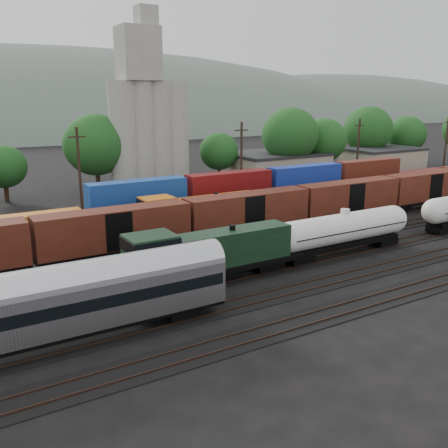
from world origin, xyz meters
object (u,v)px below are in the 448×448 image
green_locomotive (200,255)px  tank_car_a (344,230)px  orange_locomotive (193,212)px  passenger_coach (54,302)px  grain_silo (149,124)px

green_locomotive → tank_car_a: green_locomotive is taller
green_locomotive → orange_locomotive: green_locomotive is taller
passenger_coach → orange_locomotive: size_ratio=1.29×
passenger_coach → grain_silo: bearing=60.6°
green_locomotive → passenger_coach: (-13.04, -5.00, 0.52)m
green_locomotive → orange_locomotive: (7.21, 15.00, -0.15)m
green_locomotive → grain_silo: 43.83m
tank_car_a → grain_silo: size_ratio=0.59×
tank_car_a → grain_silo: (-3.45, 41.00, 8.60)m
passenger_coach → orange_locomotive: bearing=44.6°
passenger_coach → orange_locomotive: 28.47m
tank_car_a → passenger_coach: size_ratio=0.73×
green_locomotive → passenger_coach: passenger_coach is taller
passenger_coach → tank_car_a: bearing=9.6°
orange_locomotive → tank_car_a: bearing=-58.6°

